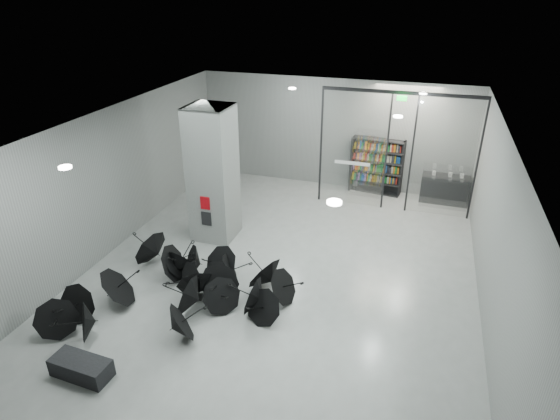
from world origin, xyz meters
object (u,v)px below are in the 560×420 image
(column, at_px, (213,174))
(umbrella_cluster, at_px, (189,287))
(bench, at_px, (81,368))
(shop_counter, at_px, (445,189))
(bookshelf, at_px, (376,166))

(column, relative_size, umbrella_cluster, 0.73)
(bench, bearing_deg, shop_counter, 60.89)
(column, distance_m, bookshelf, 6.42)
(bench, bearing_deg, column, 91.95)
(bookshelf, bearing_deg, column, -122.53)
(column, bearing_deg, umbrella_cluster, -77.48)
(shop_counter, relative_size, umbrella_cluster, 0.29)
(column, height_order, bookshelf, column)
(bench, relative_size, bookshelf, 0.59)
(column, xyz_separation_m, bench, (-0.14, -6.06, -1.81))
(bookshelf, relative_size, shop_counter, 1.26)
(bench, xyz_separation_m, umbrella_cluster, (0.84, 2.93, 0.11))
(bench, distance_m, bookshelf, 11.68)
(column, bearing_deg, shop_counter, 34.81)
(shop_counter, bearing_deg, bookshelf, 177.66)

